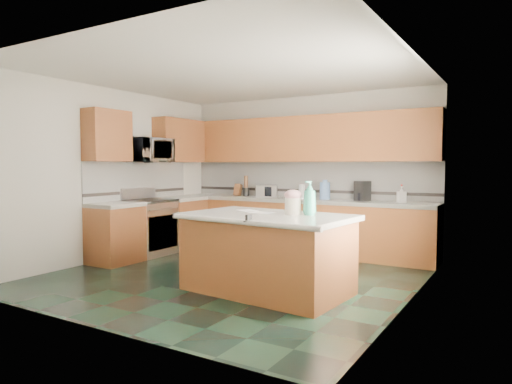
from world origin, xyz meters
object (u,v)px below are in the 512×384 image
Objects in this scene: island_base at (267,256)px; island_top at (267,217)px; knife_block at (238,190)px; treat_jar at (293,206)px; coffee_maker at (362,191)px; soap_bottle_island at (310,198)px; toaster_oven at (267,191)px.

island_base is 0.46m from island_top.
island_top is at bearing -53.50° from knife_block.
coffee_maker reaches higher than treat_jar.
island_base is 4.70× the size of soap_bottle_island.
toaster_oven reaches higher than island_top.
treat_jar is 0.50× the size of soap_bottle_island.
island_top is (0.00, -0.00, 0.46)m from island_base.
soap_bottle_island reaches higher than island_base.
toaster_oven is at bearing -154.27° from coffee_maker.
treat_jar is at bearing -146.90° from soap_bottle_island.
toaster_oven is at bearing 143.70° from treat_jar.
island_base is 5.05× the size of toaster_oven.
knife_block reaches higher than island_top.
island_top is 2.55m from coffee_maker.
soap_bottle_island is 1.79× the size of knife_block.
treat_jar is (0.28, 0.11, 0.59)m from island_base.
island_top is 6.09× the size of coffee_maker.
soap_bottle_island is at bearing 23.54° from island_top.
island_top is 4.95× the size of soap_bottle_island.
treat_jar is 0.61× the size of coffee_maker.
soap_bottle_island reaches higher than treat_jar.
island_base is at bearing -72.71° from coffee_maker.
island_top is 3.22m from knife_block.
knife_block is at bearing -154.53° from coffee_maker.
soap_bottle_island reaches higher than coffee_maker.
island_top is 5.32× the size of toaster_oven.
island_base is 0.85m from soap_bottle_island.
island_base is at bearing -83.37° from toaster_oven.
treat_jar reaches higher than island_base.
coffee_maker is at bearing -2.10° from knife_block.
island_base is 3.28m from knife_block.
coffee_maker reaches higher than toaster_oven.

